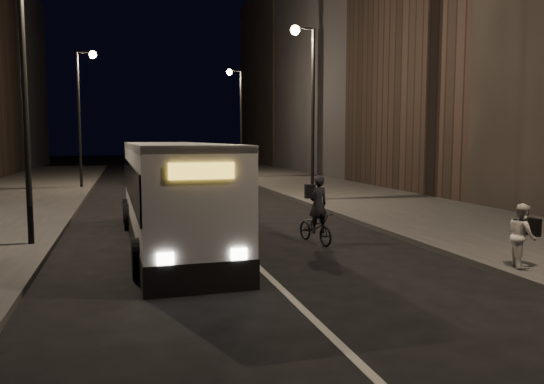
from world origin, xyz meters
TOP-DOWN VIEW (x-y plane):
  - ground at (0.00, 0.00)m, footprint 180.00×180.00m
  - sidewalk_right at (8.50, 14.00)m, footprint 7.00×70.00m
  - building_row_right at (16.00, 27.50)m, footprint 8.00×61.00m
  - streetlight_right_mid at (5.33, 12.00)m, footprint 1.20×0.44m
  - streetlight_right_far at (5.33, 28.00)m, footprint 1.20×0.44m
  - streetlight_left_near at (-5.33, 4.00)m, footprint 1.20×0.44m
  - streetlight_left_far at (-5.33, 22.00)m, footprint 1.20×0.44m
  - city_bus at (-1.74, 3.82)m, footprint 2.80×10.98m
  - cyclist_on_bicycle at (2.33, 2.62)m, footprint 0.94×1.83m
  - pedestrian_woman at (5.60, -1.95)m, footprint 0.78×0.86m
  - car_near at (1.63, 21.71)m, footprint 1.93×4.53m
  - car_mid at (-1.15, 26.67)m, footprint 1.76×4.51m
  - car_far at (3.60, 33.92)m, footprint 1.79×4.06m

SIDE VIEW (x-z plane):
  - ground at x=0.00m, z-range 0.00..0.00m
  - sidewalk_right at x=8.50m, z-range 0.00..0.16m
  - car_far at x=3.60m, z-range 0.00..1.16m
  - cyclist_on_bicycle at x=2.33m, z-range -0.34..1.67m
  - car_mid at x=-1.15m, z-range 0.00..1.46m
  - car_near at x=1.63m, z-range 0.00..1.52m
  - pedestrian_woman at x=5.60m, z-range 0.16..1.62m
  - city_bus at x=-1.74m, z-range 0.13..3.07m
  - streetlight_right_mid at x=5.33m, z-range 1.30..9.42m
  - streetlight_right_far at x=5.33m, z-range 1.30..9.42m
  - streetlight_left_near at x=-5.33m, z-range 1.30..9.42m
  - streetlight_left_far at x=-5.33m, z-range 1.30..9.42m
  - building_row_right at x=16.00m, z-range 0.00..21.00m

